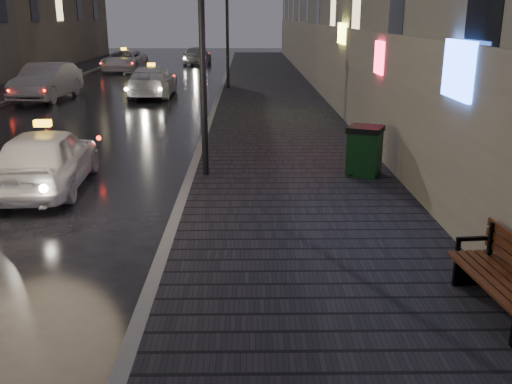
# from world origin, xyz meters

# --- Properties ---
(ground) EXTENTS (120.00, 120.00, 0.00)m
(ground) POSITION_xyz_m (0.00, 0.00, 0.00)
(ground) COLOR black
(ground) RESTS_ON ground
(sidewalk) EXTENTS (4.60, 58.00, 0.15)m
(sidewalk) POSITION_xyz_m (3.90, 21.00, 0.07)
(sidewalk) COLOR black
(sidewalk) RESTS_ON ground
(curb) EXTENTS (0.20, 58.00, 0.15)m
(curb) POSITION_xyz_m (1.50, 21.00, 0.07)
(curb) COLOR slate
(curb) RESTS_ON ground
(sidewalk_far) EXTENTS (2.40, 58.00, 0.15)m
(sidewalk_far) POSITION_xyz_m (-8.70, 21.00, 0.07)
(sidewalk_far) COLOR black
(sidewalk_far) RESTS_ON ground
(curb_far) EXTENTS (0.20, 58.00, 0.15)m
(curb_far) POSITION_xyz_m (-7.40, 21.00, 0.07)
(curb_far) COLOR slate
(curb_far) RESTS_ON ground
(lamp_near) EXTENTS (0.36, 0.36, 5.28)m
(lamp_near) POSITION_xyz_m (1.85, 6.00, 3.49)
(lamp_near) COLOR black
(lamp_near) RESTS_ON sidewalk
(lamp_far) EXTENTS (0.36, 0.36, 5.28)m
(lamp_far) POSITION_xyz_m (1.85, 22.00, 3.49)
(lamp_far) COLOR black
(lamp_far) RESTS_ON sidewalk
(bench) EXTENTS (0.76, 1.82, 0.90)m
(bench) POSITION_xyz_m (5.92, -0.33, 0.60)
(bench) COLOR black
(bench) RESTS_ON sidewalk
(trash_bin) EXTENTS (0.96, 0.96, 1.11)m
(trash_bin) POSITION_xyz_m (5.43, 5.92, 0.71)
(trash_bin) COLOR black
(trash_bin) RESTS_ON sidewalk
(taxi_near) EXTENTS (1.86, 4.11, 1.37)m
(taxi_near) POSITION_xyz_m (-1.51, 5.43, 0.68)
(taxi_near) COLOR white
(taxi_near) RESTS_ON ground
(car_left_mid) EXTENTS (1.95, 4.89, 1.58)m
(car_left_mid) POSITION_xyz_m (-6.10, 19.16, 0.79)
(car_left_mid) COLOR gray
(car_left_mid) RESTS_ON ground
(taxi_mid) EXTENTS (1.97, 4.76, 1.38)m
(taxi_mid) POSITION_xyz_m (-1.59, 20.14, 0.69)
(taxi_mid) COLOR white
(taxi_mid) RESTS_ON ground
(taxi_far) EXTENTS (2.54, 5.10, 1.39)m
(taxi_far) POSITION_xyz_m (-5.45, 32.76, 0.69)
(taxi_far) COLOR white
(taxi_far) RESTS_ON ground
(car_far) EXTENTS (2.16, 4.23, 1.38)m
(car_far) POSITION_xyz_m (-1.00, 37.77, 0.69)
(car_far) COLOR #9A9AA1
(car_far) RESTS_ON ground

